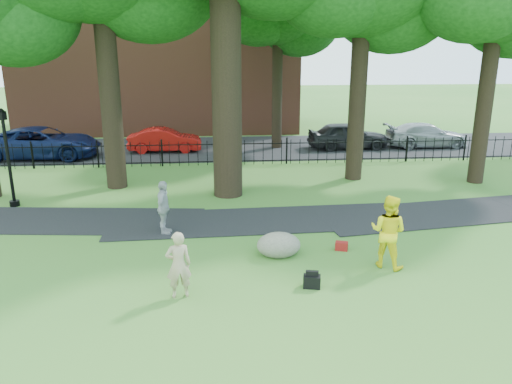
{
  "coord_description": "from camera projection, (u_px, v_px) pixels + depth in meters",
  "views": [
    {
      "loc": [
        -0.47,
        -11.59,
        5.63
      ],
      "look_at": [
        0.66,
        2.0,
        1.57
      ],
      "focal_mm": 35.0,
      "sensor_mm": 36.0,
      "label": 1
    }
  ],
  "objects": [
    {
      "name": "navy_van",
      "position": [
        42.0,
        143.0,
        25.46
      ],
      "size": [
        5.77,
        2.81,
        1.58
      ],
      "primitive_type": "imported",
      "rotation": [
        0.0,
        0.0,
        1.54
      ],
      "color": "#0D1841",
      "rests_on": "ground"
    },
    {
      "name": "backpack",
      "position": [
        312.0,
        281.0,
        11.97
      ],
      "size": [
        0.46,
        0.34,
        0.31
      ],
      "primitive_type": "cube",
      "rotation": [
        0.0,
        0.0,
        -0.21
      ],
      "color": "black",
      "rests_on": "ground"
    },
    {
      "name": "grey_car",
      "position": [
        348.0,
        135.0,
        27.72
      ],
      "size": [
        4.45,
        1.93,
        1.49
      ],
      "primitive_type": "imported",
      "rotation": [
        0.0,
        0.0,
        1.61
      ],
      "color": "black",
      "rests_on": "ground"
    },
    {
      "name": "street",
      "position": [
        223.0,
        148.0,
        27.99
      ],
      "size": [
        80.0,
        7.0,
        0.02
      ],
      "primitive_type": "cube",
      "color": "black",
      "rests_on": "ground"
    },
    {
      "name": "red_bag",
      "position": [
        342.0,
        246.0,
        14.16
      ],
      "size": [
        0.4,
        0.32,
        0.24
      ],
      "primitive_type": "cube",
      "rotation": [
        0.0,
        0.0,
        -0.33
      ],
      "color": "maroon",
      "rests_on": "ground"
    },
    {
      "name": "ground",
      "position": [
        237.0,
        274.0,
        12.71
      ],
      "size": [
        120.0,
        120.0,
        0.0
      ],
      "primitive_type": "plane",
      "color": "#357027",
      "rests_on": "ground"
    },
    {
      "name": "iron_fence",
      "position": [
        225.0,
        153.0,
        24.0
      ],
      "size": [
        44.0,
        0.04,
        1.2
      ],
      "color": "black",
      "rests_on": "ground"
    },
    {
      "name": "footpath",
      "position": [
        261.0,
        221.0,
        16.51
      ],
      "size": [
        36.07,
        3.85,
        0.03
      ],
      "primitive_type": "cube",
      "rotation": [
        0.0,
        0.0,
        0.03
      ],
      "color": "black",
      "rests_on": "ground"
    },
    {
      "name": "lamppost",
      "position": [
        8.0,
        159.0,
        17.57
      ],
      "size": [
        0.35,
        0.35,
        3.53
      ],
      "rotation": [
        0.0,
        0.0,
        -0.39
      ],
      "color": "black",
      "rests_on": "ground"
    },
    {
      "name": "woman",
      "position": [
        179.0,
        265.0,
        11.35
      ],
      "size": [
        0.64,
        0.48,
        1.6
      ],
      "primitive_type": "imported",
      "rotation": [
        0.0,
        0.0,
        3.32
      ],
      "color": "tan",
      "rests_on": "ground"
    },
    {
      "name": "man",
      "position": [
        388.0,
        231.0,
        12.89
      ],
      "size": [
        1.2,
        1.16,
        1.94
      ],
      "primitive_type": "imported",
      "rotation": [
        0.0,
        0.0,
        2.48
      ],
      "color": "yellow",
      "rests_on": "ground"
    },
    {
      "name": "red_sedan",
      "position": [
        165.0,
        140.0,
        26.95
      ],
      "size": [
        3.91,
        1.38,
        1.29
      ],
      "primitive_type": "imported",
      "rotation": [
        0.0,
        0.0,
        1.57
      ],
      "color": "#AF100D",
      "rests_on": "ground"
    },
    {
      "name": "silver_car",
      "position": [
        426.0,
        135.0,
        28.24
      ],
      "size": [
        4.65,
        1.96,
        1.34
      ],
      "primitive_type": "imported",
      "rotation": [
        0.0,
        0.0,
        1.59
      ],
      "color": "#93979B",
      "rests_on": "ground"
    },
    {
      "name": "pedestrian",
      "position": [
        164.0,
        208.0,
        15.17
      ],
      "size": [
        0.52,
        1.03,
        1.68
      ],
      "primitive_type": "imported",
      "rotation": [
        0.0,
        0.0,
        1.46
      ],
      "color": "#A2A2A6",
      "rests_on": "ground"
    },
    {
      "name": "boulder",
      "position": [
        279.0,
        243.0,
        13.75
      ],
      "size": [
        1.23,
        0.93,
        0.71
      ],
      "primitive_type": "ellipsoid",
      "rotation": [
        0.0,
        0.0,
        -0.01
      ],
      "color": "slate",
      "rests_on": "ground"
    },
    {
      "name": "brick_building",
      "position": [
        160.0,
        38.0,
        33.6
      ],
      "size": [
        18.0,
        8.0,
        12.0
      ],
      "primitive_type": "cube",
      "color": "brown",
      "rests_on": "ground"
    }
  ]
}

